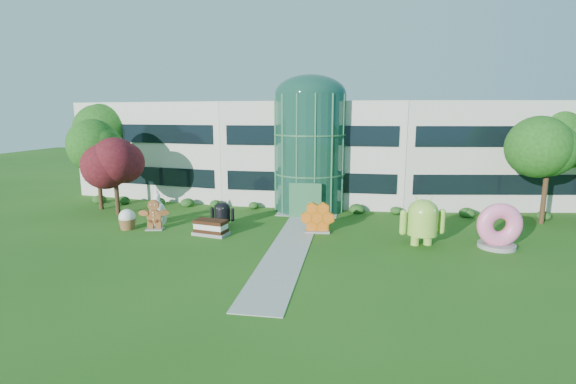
% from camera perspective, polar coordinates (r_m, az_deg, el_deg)
% --- Properties ---
extents(ground, '(140.00, 140.00, 0.00)m').
position_cam_1_polar(ground, '(25.22, -0.19, -8.38)').
color(ground, '#215114').
rests_on(ground, ground).
extents(building, '(46.00, 15.00, 9.30)m').
position_cam_1_polar(building, '(41.85, 3.93, 5.72)').
color(building, beige).
rests_on(building, ground).
extents(atrium, '(6.00, 6.00, 9.80)m').
position_cam_1_polar(atrium, '(35.88, 3.01, 5.32)').
color(atrium, '#194738').
rests_on(atrium, ground).
extents(walkway, '(2.40, 20.00, 0.04)m').
position_cam_1_polar(walkway, '(27.09, 0.52, -6.98)').
color(walkway, '#9E9E93').
rests_on(walkway, ground).
extents(tree_red, '(4.00, 4.00, 6.00)m').
position_cam_1_polar(tree_red, '(36.99, -22.51, 1.71)').
color(tree_red, '#3F0C14').
rests_on(tree_red, ground).
extents(trees_backdrop, '(52.00, 8.00, 8.40)m').
position_cam_1_polar(trees_backdrop, '(36.94, 3.17, 4.38)').
color(trees_backdrop, '#1B4511').
rests_on(trees_backdrop, ground).
extents(android_green, '(3.48, 2.75, 3.47)m').
position_cam_1_polar(android_green, '(27.65, 17.94, -3.45)').
color(android_green, '#90C840').
rests_on(android_green, ground).
extents(android_black, '(1.88, 1.26, 2.13)m').
position_cam_1_polar(android_black, '(31.15, -8.97, -2.77)').
color(android_black, black).
rests_on(android_black, ground).
extents(donut, '(2.92, 1.65, 2.90)m').
position_cam_1_polar(donut, '(28.91, 26.83, -4.07)').
color(donut, '#E85890').
rests_on(donut, ground).
extents(gingerbread, '(2.53, 1.39, 2.21)m').
position_cam_1_polar(gingerbread, '(31.44, -17.85, -2.96)').
color(gingerbread, brown).
rests_on(gingerbread, ground).
extents(ice_cream_sandwich, '(2.61, 1.68, 1.08)m').
position_cam_1_polar(ice_cream_sandwich, '(29.22, -10.51, -4.78)').
color(ice_cream_sandwich, black).
rests_on(ice_cream_sandwich, ground).
extents(honeycomb, '(2.58, 1.16, 1.96)m').
position_cam_1_polar(honeycomb, '(29.30, 4.06, -3.69)').
color(honeycomb, orange).
rests_on(honeycomb, ground).
extents(froyo, '(1.66, 1.66, 2.65)m').
position_cam_1_polar(froyo, '(33.13, -17.47, -1.87)').
color(froyo, white).
rests_on(froyo, ground).
extents(cupcake, '(1.44, 1.44, 1.49)m').
position_cam_1_polar(cupcake, '(32.30, -21.13, -3.47)').
color(cupcake, white).
rests_on(cupcake, ground).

